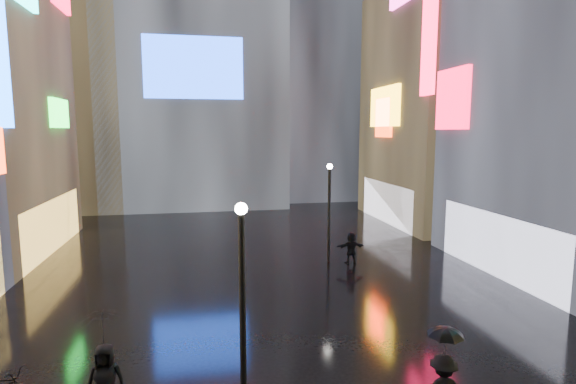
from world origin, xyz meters
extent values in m
plane|color=black|center=(0.00, 20.00, 0.00)|extent=(140.00, 140.00, 0.00)
cube|color=#FFC659|center=(-11.10, 26.00, 1.50)|extent=(0.20, 10.00, 3.00)
cube|color=#1AF033|center=(-10.85, 27.82, 7.91)|extent=(0.25, 3.00, 1.71)
cube|color=white|center=(11.10, 17.00, 1.50)|extent=(0.20, 9.00, 3.00)
cube|color=#FF0C35|center=(10.85, 21.12, 8.58)|extent=(0.25, 2.99, 3.26)
cube|color=#FF0C35|center=(10.85, 24.00, 14.00)|extent=(0.25, 1.40, 10.00)
cube|color=black|center=(16.00, 30.00, 14.00)|extent=(10.00, 12.00, 28.00)
cube|color=white|center=(11.10, 30.00, 1.50)|extent=(0.20, 9.00, 3.00)
cube|color=yellow|center=(10.85, 30.32, 8.66)|extent=(0.25, 4.92, 2.91)
cube|color=#FF380C|center=(10.85, 30.44, 7.84)|extent=(0.25, 2.63, 2.87)
cube|color=#194CFF|center=(-3.00, 36.90, 12.00)|extent=(8.00, 0.20, 5.00)
cube|color=black|center=(9.00, 46.00, 17.00)|extent=(12.00, 12.00, 34.00)
cube|color=black|center=(-14.00, 42.00, 13.00)|extent=(10.00, 10.00, 26.00)
cylinder|color=black|center=(-1.71, 8.97, 2.50)|extent=(0.16, 0.16, 5.00)
sphere|color=white|center=(-1.71, 8.97, 5.05)|extent=(0.30, 0.30, 0.30)
cylinder|color=black|center=(3.92, 20.86, 2.50)|extent=(0.16, 0.16, 5.00)
sphere|color=white|center=(3.92, 20.86, 5.05)|extent=(0.30, 0.30, 0.30)
imported|color=black|center=(-4.98, 9.22, 0.93)|extent=(0.95, 0.65, 1.85)
imported|color=black|center=(4.97, 20.31, 0.82)|extent=(1.53, 0.54, 1.63)
imported|color=black|center=(2.75, 7.36, 2.13)|extent=(1.02, 1.02, 0.70)
imported|color=black|center=(-4.98, 9.22, 2.27)|extent=(1.06, 1.07, 0.83)
camera|label=1|loc=(-2.61, -1.43, 6.86)|focal=28.00mm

